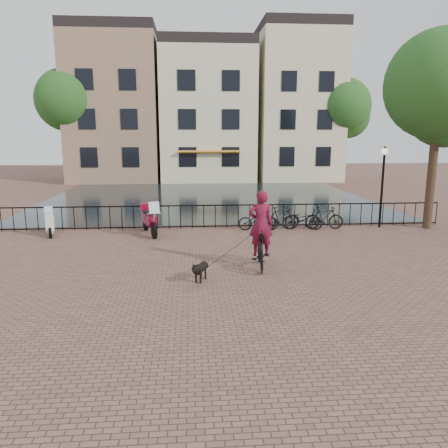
{
  "coord_description": "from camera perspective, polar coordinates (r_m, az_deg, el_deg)",
  "views": [
    {
      "loc": [
        -1.03,
        -10.58,
        4.0
      ],
      "look_at": [
        0.0,
        3.0,
        1.2
      ],
      "focal_mm": 35.0,
      "sensor_mm": 36.0,
      "label": 1
    }
  ],
  "objects": [
    {
      "name": "canal_house_right",
      "position": [
        41.77,
        9.17,
        15.11
      ],
      "size": [
        7.0,
        9.0,
        13.3
      ],
      "color": "beige",
      "rests_on": "ground"
    },
    {
      "name": "parked_bike_1",
      "position": [
        18.71,
        7.4,
        0.73
      ],
      "size": [
        1.71,
        0.7,
        1.0
      ],
      "primitive_type": "imported",
      "rotation": [
        0.0,
        0.0,
        1.71
      ],
      "color": "black",
      "rests_on": "ground"
    },
    {
      "name": "parked_bike_0",
      "position": [
        18.55,
        4.52,
        0.55
      ],
      "size": [
        1.73,
        0.65,
        0.9
      ],
      "primitive_type": "imported",
      "rotation": [
        0.0,
        0.0,
        1.54
      ],
      "color": "black",
      "rests_on": "ground"
    },
    {
      "name": "canal_house_left",
      "position": [
        41.16,
        -13.84,
        14.63
      ],
      "size": [
        7.5,
        9.0,
        12.8
      ],
      "color": "#86694E",
      "rests_on": "ground"
    },
    {
      "name": "canal_house_mid",
      "position": [
        40.65,
        -2.26,
        14.28
      ],
      "size": [
        8.0,
        9.5,
        11.8
      ],
      "color": "beige",
      "rests_on": "ground"
    },
    {
      "name": "canal_water",
      "position": [
        28.19,
        -2.21,
        3.45
      ],
      "size": [
        20.0,
        20.0,
        0.0
      ],
      "primitive_type": "plane",
      "color": "black",
      "rests_on": "ground"
    },
    {
      "name": "tree_near_right",
      "position": [
        20.7,
        26.39,
        15.93
      ],
      "size": [
        4.48,
        4.48,
        8.24
      ],
      "color": "black",
      "rests_on": "ground"
    },
    {
      "name": "railing",
      "position": [
        18.94,
        -1.15,
        0.98
      ],
      "size": [
        20.0,
        0.05,
        1.02
      ],
      "color": "black",
      "rests_on": "ground"
    },
    {
      "name": "tree_far_left",
      "position": [
        38.98,
        -19.86,
        14.96
      ],
      "size": [
        5.04,
        5.04,
        9.27
      ],
      "color": "black",
      "rests_on": "ground"
    },
    {
      "name": "ground",
      "position": [
        11.36,
        1.16,
        -9.0
      ],
      "size": [
        100.0,
        100.0,
        0.0
      ],
      "primitive_type": "plane",
      "color": "brown",
      "rests_on": "ground"
    },
    {
      "name": "parked_bike_2",
      "position": [
        18.93,
        10.21,
        0.62
      ],
      "size": [
        1.79,
        0.88,
        0.9
      ],
      "primitive_type": "imported",
      "rotation": [
        0.0,
        0.0,
        1.4
      ],
      "color": "black",
      "rests_on": "ground"
    },
    {
      "name": "motorcycle",
      "position": [
        17.92,
        -9.73,
        1.0
      ],
      "size": [
        1.11,
        2.16,
        1.5
      ],
      "rotation": [
        0.0,
        0.0,
        0.31
      ],
      "color": "maroon",
      "rests_on": "ground"
    },
    {
      "name": "dog",
      "position": [
        12.19,
        -3.07,
        -6.11
      ],
      "size": [
        0.59,
        0.91,
        0.59
      ],
      "rotation": [
        0.0,
        0.0,
        -0.39
      ],
      "color": "black",
      "rests_on": "ground"
    },
    {
      "name": "lamp_post",
      "position": [
        20.03,
        20.07,
        6.27
      ],
      "size": [
        0.3,
        0.3,
        3.45
      ],
      "color": "black",
      "rests_on": "ground"
    },
    {
      "name": "tree_far_right",
      "position": [
        39.85,
        15.25,
        14.6
      ],
      "size": [
        4.76,
        4.76,
        8.76
      ],
      "color": "black",
      "rests_on": "ground"
    },
    {
      "name": "cyclist",
      "position": [
        13.19,
        4.82,
        -1.33
      ],
      "size": [
        0.92,
        2.07,
        2.78
      ],
      "rotation": [
        0.0,
        0.0,
        3.05
      ],
      "color": "black",
      "rests_on": "ground"
    },
    {
      "name": "parked_bike_3",
      "position": [
        19.18,
        12.96,
        0.8
      ],
      "size": [
        1.68,
        0.52,
        1.0
      ],
      "primitive_type": "imported",
      "rotation": [
        0.0,
        0.0,
        1.54
      ],
      "color": "black",
      "rests_on": "ground"
    },
    {
      "name": "scooter",
      "position": [
        18.89,
        -21.76,
        0.58
      ],
      "size": [
        0.74,
        1.47,
        1.31
      ],
      "rotation": [
        0.0,
        0.0,
        0.25
      ],
      "color": "silver",
      "rests_on": "ground"
    }
  ]
}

